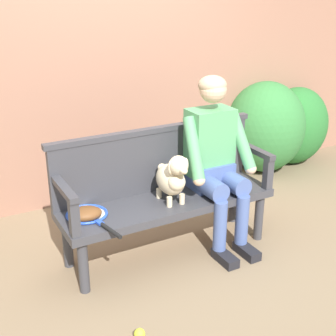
{
  "coord_description": "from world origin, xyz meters",
  "views": [
    {
      "loc": [
        -1.5,
        -2.75,
        1.95
      ],
      "look_at": [
        0.0,
        0.0,
        0.69
      ],
      "focal_mm": 50.29,
      "sensor_mm": 36.0,
      "label": 1
    }
  ],
  "objects": [
    {
      "name": "dog_on_bench",
      "position": [
        0.0,
        -0.06,
        0.64
      ],
      "size": [
        0.19,
        0.39,
        0.39
      ],
      "color": "beige",
      "rests_on": "garden_bench"
    },
    {
      "name": "tennis_ball",
      "position": [
        -0.6,
        -0.76,
        0.03
      ],
      "size": [
        0.07,
        0.07,
        0.07
      ],
      "primitive_type": "sphere",
      "color": "#CCDB33",
      "rests_on": "ground"
    },
    {
      "name": "ground_plane",
      "position": [
        0.0,
        0.0,
        0.0
      ],
      "size": [
        40.0,
        40.0,
        0.0
      ],
      "primitive_type": "plane",
      "color": "#7A664C"
    },
    {
      "name": "baseball_glove",
      "position": [
        -0.64,
        -0.01,
        0.49
      ],
      "size": [
        0.25,
        0.21,
        0.09
      ],
      "primitive_type": "ellipsoid",
      "rotation": [
        0.0,
        0.0,
        -0.2
      ],
      "color": "brown",
      "rests_on": "garden_bench"
    },
    {
      "name": "hedge_bush_far_right",
      "position": [
        2.17,
        1.0,
        0.43
      ],
      "size": [
        0.78,
        0.62,
        0.87
      ],
      "primitive_type": "ellipsoid",
      "color": "#286B2D",
      "rests_on": "ground"
    },
    {
      "name": "tennis_racket",
      "position": [
        -0.61,
        0.02,
        0.45
      ],
      "size": [
        0.34,
        0.58,
        0.03
      ],
      "color": "blue",
      "rests_on": "garden_bench"
    },
    {
      "name": "hedge_bush_far_left",
      "position": [
        1.72,
        0.99,
        0.49
      ],
      "size": [
        0.85,
        0.83,
        0.98
      ],
      "primitive_type": "ellipsoid",
      "color": "#337538",
      "rests_on": "ground"
    },
    {
      "name": "brick_garden_fence",
      "position": [
        0.0,
        1.34,
        1.13
      ],
      "size": [
        8.0,
        0.3,
        2.27
      ],
      "primitive_type": "cube",
      "color": "#936651",
      "rests_on": "ground"
    },
    {
      "name": "person_seated",
      "position": [
        0.4,
        -0.01,
        0.72
      ],
      "size": [
        0.56,
        0.63,
        1.31
      ],
      "color": "black",
      "rests_on": "ground"
    },
    {
      "name": "garden_bench",
      "position": [
        0.0,
        0.0,
        0.38
      ],
      "size": [
        1.62,
        0.47,
        0.44
      ],
      "color": "#38383D",
      "rests_on": "ground"
    },
    {
      "name": "bench_armrest_right_end",
      "position": [
        0.77,
        -0.08,
        0.64
      ],
      "size": [
        0.06,
        0.47,
        0.28
      ],
      "color": "#38383D",
      "rests_on": "garden_bench"
    },
    {
      "name": "bench_backrest",
      "position": [
        0.0,
        0.2,
        0.7
      ],
      "size": [
        1.66,
        0.06,
        0.5
      ],
      "color": "#38383D",
      "rests_on": "garden_bench"
    },
    {
      "name": "bench_armrest_left_end",
      "position": [
        -0.77,
        -0.08,
        0.64
      ],
      "size": [
        0.06,
        0.47,
        0.28
      ],
      "color": "#38383D",
      "rests_on": "garden_bench"
    }
  ]
}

